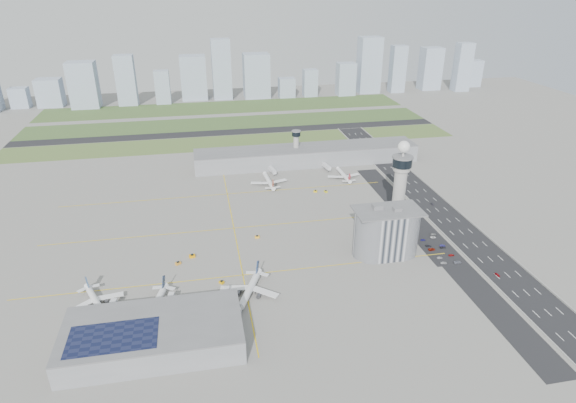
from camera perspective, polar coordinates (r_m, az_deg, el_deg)
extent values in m
plane|color=gray|center=(321.34, 1.19, -5.03)|extent=(1000.00, 1000.00, 0.00)
cube|color=#527035|center=(523.50, -6.16, 7.03)|extent=(480.00, 50.00, 0.08)
cube|color=#42632F|center=(595.10, -6.84, 9.22)|extent=(480.00, 60.00, 0.08)
cube|color=#476530|center=(672.29, -7.42, 11.03)|extent=(480.00, 70.00, 0.08)
cube|color=black|center=(558.70, -6.52, 8.18)|extent=(480.00, 22.00, 0.10)
cube|color=black|center=(360.71, 19.38, -2.99)|extent=(28.00, 500.00, 0.10)
cube|color=#9E9E99|center=(353.91, 17.42, -3.15)|extent=(0.60, 500.00, 1.20)
cube|color=#9E9E99|center=(367.44, 21.30, -2.69)|extent=(0.60, 500.00, 1.20)
cube|color=black|center=(341.61, 16.53, -4.20)|extent=(18.00, 260.00, 0.08)
cube|color=black|center=(331.61, 17.12, -5.22)|extent=(20.00, 44.00, 0.10)
cube|color=yellow|center=(291.07, -5.37, -8.68)|extent=(260.00, 0.60, 0.01)
cube|color=yellow|center=(342.49, -6.43, -3.16)|extent=(260.00, 0.60, 0.01)
cube|color=yellow|center=(396.32, -7.21, 0.89)|extent=(260.00, 0.60, 0.01)
cube|color=yellow|center=(342.49, -6.43, -3.16)|extent=(0.60, 260.00, 0.01)
cylinder|color=#ADAAA5|center=(337.97, 12.96, 0.46)|extent=(8.40, 8.40, 48.00)
cylinder|color=#ADAAA5|center=(329.64, 13.33, 3.94)|extent=(11.00, 11.00, 4.00)
cylinder|color=black|center=(328.26, 13.40, 4.59)|extent=(13.00, 13.00, 6.00)
cylinder|color=slate|center=(327.08, 13.46, 5.16)|extent=(14.00, 14.00, 1.00)
cylinder|color=#ADAAA5|center=(326.27, 13.50, 5.57)|extent=(1.60, 1.60, 5.00)
sphere|color=white|center=(324.84, 13.58, 6.32)|extent=(8.00, 8.00, 8.00)
cylinder|color=#ADAAA5|center=(455.33, 0.96, 6.24)|extent=(5.00, 5.00, 28.00)
cylinder|color=black|center=(450.70, 0.97, 8.04)|extent=(8.00, 8.00, 4.00)
cylinder|color=slate|center=(449.97, 0.98, 8.34)|extent=(8.60, 8.60, 0.80)
cube|color=#B2B2B7|center=(309.93, 11.54, -3.62)|extent=(18.00, 24.00, 30.00)
cylinder|color=#B2B2B7|center=(306.81, 9.98, -3.79)|extent=(24.00, 24.00, 30.00)
cylinder|color=#B2B2B7|center=(313.27, 13.07, -3.45)|extent=(24.00, 24.00, 30.00)
cube|color=slate|center=(302.96, 11.79, -1.06)|extent=(42.00, 24.00, 0.80)
cube|color=slate|center=(302.61, 10.55, -0.65)|extent=(6.00, 5.00, 3.00)
cube|color=slate|center=(302.64, 12.83, -0.92)|extent=(5.00, 4.00, 2.40)
cube|color=gray|center=(457.70, 2.24, 5.46)|extent=(210.00, 32.00, 15.00)
cube|color=slate|center=(455.11, 2.25, 6.40)|extent=(210.00, 32.00, 0.80)
cube|color=gray|center=(246.71, -15.62, -15.04)|extent=(84.00, 42.00, 12.00)
cube|color=slate|center=(242.73, -15.80, -13.88)|extent=(84.00, 42.00, 0.80)
cube|color=black|center=(240.40, -20.06, -14.86)|extent=(40.00, 22.00, 0.20)
imported|color=silver|center=(315.09, 17.97, -6.93)|extent=(4.02, 2.05, 1.31)
imported|color=gray|center=(319.91, 17.54, -6.37)|extent=(3.35, 1.21, 1.10)
imported|color=maroon|center=(327.55, 16.67, -5.44)|extent=(4.82, 2.50, 1.30)
imported|color=#26272E|center=(331.20, 16.34, -5.05)|extent=(4.18, 2.03, 1.17)
imported|color=navy|center=(337.25, 15.71, -4.39)|extent=(3.38, 1.48, 1.13)
imported|color=silver|center=(343.66, 14.87, -3.70)|extent=(3.57, 1.76, 1.13)
imported|color=gray|center=(318.56, 19.45, -6.79)|extent=(4.79, 2.61, 1.28)
imported|color=maroon|center=(325.00, 18.80, -6.03)|extent=(3.91, 1.81, 1.11)
imported|color=black|center=(331.96, 17.87, -5.18)|extent=(3.89, 1.77, 1.30)
imported|color=navy|center=(334.02, 17.84, -4.99)|extent=(3.67, 1.32, 1.20)
imported|color=white|center=(342.42, 16.81, -4.07)|extent=(4.05, 2.07, 1.10)
imported|color=gray|center=(345.94, 16.83, -3.75)|extent=(4.37, 1.78, 1.27)
imported|color=maroon|center=(314.85, 23.56, -7.95)|extent=(1.97, 3.80, 1.23)
imported|color=black|center=(391.21, 16.72, -0.28)|extent=(1.77, 3.74, 1.19)
imported|color=navy|center=(461.35, 13.05, 4.06)|extent=(2.35, 4.49, 1.21)
imported|color=#909DA6|center=(507.74, 8.99, 6.35)|extent=(1.93, 3.78, 1.23)
cube|color=#9EADC1|center=(753.63, -29.18, 10.69)|extent=(22.81, 18.25, 26.79)
cube|color=#9EADC1|center=(742.77, -26.37, 11.49)|extent=(32.30, 25.84, 36.93)
cube|color=#9EADC1|center=(713.98, -23.07, 12.60)|extent=(35.81, 28.65, 60.36)
cube|color=#9EADC1|center=(708.70, -18.66, 13.46)|extent=(25.49, 20.39, 66.89)
cube|color=#9EADC1|center=(704.52, -14.65, 12.98)|extent=(20.04, 16.03, 45.20)
cube|color=#9EADC1|center=(720.32, -11.13, 14.22)|extent=(35.76, 28.61, 61.22)
cube|color=#9EADC1|center=(714.25, -7.88, 15.25)|extent=(26.33, 21.06, 83.39)
cube|color=#9EADC1|center=(721.33, -3.76, 14.67)|extent=(36.96, 29.57, 62.11)
cube|color=#9EADC1|center=(722.88, -0.16, 13.35)|extent=(23.01, 18.41, 27.75)
cube|color=#9EADC1|center=(728.68, 2.63, 13.87)|extent=(20.22, 16.18, 38.97)
cube|color=#9EADC1|center=(740.26, 6.87, 14.21)|extent=(26.14, 20.92, 46.89)
cube|color=#9EADC1|center=(761.02, 9.58, 15.66)|extent=(32.26, 25.81, 81.20)
cube|color=#9EADC1|center=(771.73, 12.86, 15.06)|extent=(21.59, 17.28, 68.75)
cube|color=#9EADC1|center=(804.87, 16.52, 14.87)|extent=(30.25, 24.20, 63.40)
cube|color=#9EADC1|center=(807.59, 19.97, 14.74)|extent=(23.04, 18.43, 71.56)
cube|color=#9EADC1|center=(851.77, 21.10, 14.00)|extent=(22.64, 18.11, 41.06)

